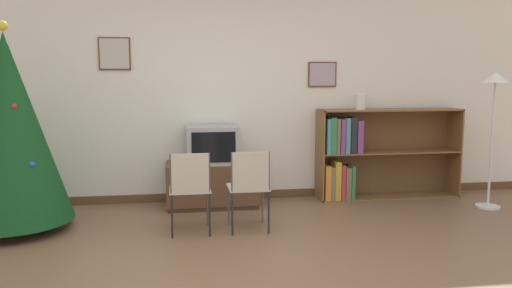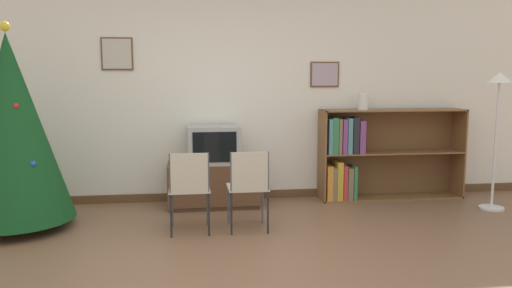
{
  "view_description": "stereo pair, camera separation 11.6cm",
  "coord_description": "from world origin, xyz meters",
  "px_view_note": "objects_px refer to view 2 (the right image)",
  "views": [
    {
      "loc": [
        -0.51,
        -3.68,
        1.54
      ],
      "look_at": [
        0.29,
        1.35,
        0.85
      ],
      "focal_mm": 35.0,
      "sensor_mm": 36.0,
      "label": 1
    },
    {
      "loc": [
        -0.39,
        -3.7,
        1.54
      ],
      "look_at": [
        0.29,
        1.35,
        0.85
      ],
      "focal_mm": 35.0,
      "sensor_mm": 36.0,
      "label": 2
    }
  ],
  "objects_px": {
    "vase": "(363,101)",
    "folding_chair_left": "(189,187)",
    "television": "(214,144)",
    "bookshelf": "(365,155)",
    "standing_lamp": "(498,105)",
    "tv_console": "(214,184)",
    "folding_chair_right": "(249,185)",
    "christmas_tree": "(11,128)"
  },
  "relations": [
    {
      "from": "standing_lamp",
      "to": "bookshelf",
      "type": "bearing_deg",
      "value": 151.94
    },
    {
      "from": "tv_console",
      "to": "folding_chair_left",
      "type": "xyz_separation_m",
      "value": [
        -0.29,
        -1.06,
        0.21
      ]
    },
    {
      "from": "folding_chair_right",
      "to": "christmas_tree",
      "type": "bearing_deg",
      "value": 169.72
    },
    {
      "from": "tv_console",
      "to": "folding_chair_left",
      "type": "relative_size",
      "value": 1.32
    },
    {
      "from": "tv_console",
      "to": "bookshelf",
      "type": "bearing_deg",
      "value": 3.25
    },
    {
      "from": "folding_chair_right",
      "to": "television",
      "type": "bearing_deg",
      "value": 105.33
    },
    {
      "from": "television",
      "to": "folding_chair_left",
      "type": "height_order",
      "value": "television"
    },
    {
      "from": "television",
      "to": "folding_chair_right",
      "type": "xyz_separation_m",
      "value": [
        0.29,
        -1.06,
        -0.27
      ]
    },
    {
      "from": "folding_chair_right",
      "to": "bookshelf",
      "type": "height_order",
      "value": "bookshelf"
    },
    {
      "from": "folding_chair_left",
      "to": "standing_lamp",
      "type": "height_order",
      "value": "standing_lamp"
    },
    {
      "from": "bookshelf",
      "to": "standing_lamp",
      "type": "xyz_separation_m",
      "value": [
        1.3,
        -0.7,
        0.66
      ]
    },
    {
      "from": "folding_chair_left",
      "to": "bookshelf",
      "type": "bearing_deg",
      "value": 27.96
    },
    {
      "from": "bookshelf",
      "to": "vase",
      "type": "relative_size",
      "value": 8.99
    },
    {
      "from": "folding_chair_left",
      "to": "standing_lamp",
      "type": "relative_size",
      "value": 0.52
    },
    {
      "from": "vase",
      "to": "standing_lamp",
      "type": "relative_size",
      "value": 0.13
    },
    {
      "from": "television",
      "to": "vase",
      "type": "distance_m",
      "value": 1.92
    },
    {
      "from": "christmas_tree",
      "to": "vase",
      "type": "height_order",
      "value": "christmas_tree"
    },
    {
      "from": "folding_chair_left",
      "to": "standing_lamp",
      "type": "xyz_separation_m",
      "value": [
        3.5,
        0.47,
        0.75
      ]
    },
    {
      "from": "christmas_tree",
      "to": "standing_lamp",
      "type": "height_order",
      "value": "christmas_tree"
    },
    {
      "from": "standing_lamp",
      "to": "folding_chair_right",
      "type": "bearing_deg",
      "value": -170.83
    },
    {
      "from": "television",
      "to": "bookshelf",
      "type": "xyz_separation_m",
      "value": [
        1.91,
        0.11,
        -0.19
      ]
    },
    {
      "from": "standing_lamp",
      "to": "folding_chair_left",
      "type": "bearing_deg",
      "value": -172.33
    },
    {
      "from": "television",
      "to": "folding_chair_right",
      "type": "height_order",
      "value": "television"
    },
    {
      "from": "christmas_tree",
      "to": "standing_lamp",
      "type": "bearing_deg",
      "value": 0.54
    },
    {
      "from": "tv_console",
      "to": "standing_lamp",
      "type": "distance_m",
      "value": 3.4
    },
    {
      "from": "television",
      "to": "folding_chair_left",
      "type": "distance_m",
      "value": 1.13
    },
    {
      "from": "tv_console",
      "to": "vase",
      "type": "relative_size",
      "value": 5.32
    },
    {
      "from": "folding_chair_left",
      "to": "bookshelf",
      "type": "distance_m",
      "value": 2.49
    },
    {
      "from": "folding_chair_right",
      "to": "tv_console",
      "type": "bearing_deg",
      "value": 105.3
    },
    {
      "from": "television",
      "to": "folding_chair_left",
      "type": "bearing_deg",
      "value": -105.33
    },
    {
      "from": "folding_chair_right",
      "to": "bookshelf",
      "type": "distance_m",
      "value": 2.0
    },
    {
      "from": "tv_console",
      "to": "standing_lamp",
      "type": "xyz_separation_m",
      "value": [
        3.21,
        -0.59,
        0.96
      ]
    },
    {
      "from": "christmas_tree",
      "to": "vase",
      "type": "relative_size",
      "value": 10.17
    },
    {
      "from": "folding_chair_right",
      "to": "bookshelf",
      "type": "bearing_deg",
      "value": 35.78
    },
    {
      "from": "vase",
      "to": "standing_lamp",
      "type": "bearing_deg",
      "value": -26.6
    },
    {
      "from": "folding_chair_right",
      "to": "bookshelf",
      "type": "xyz_separation_m",
      "value": [
        1.62,
        1.17,
        0.08
      ]
    },
    {
      "from": "folding_chair_right",
      "to": "standing_lamp",
      "type": "height_order",
      "value": "standing_lamp"
    },
    {
      "from": "christmas_tree",
      "to": "vase",
      "type": "xyz_separation_m",
      "value": [
        3.9,
        0.73,
        0.2
      ]
    },
    {
      "from": "vase",
      "to": "folding_chair_left",
      "type": "bearing_deg",
      "value": -151.84
    },
    {
      "from": "television",
      "to": "tv_console",
      "type": "bearing_deg",
      "value": 90.0
    },
    {
      "from": "christmas_tree",
      "to": "folding_chair_right",
      "type": "xyz_separation_m",
      "value": [
        2.33,
        -0.42,
        -0.56
      ]
    },
    {
      "from": "folding_chair_left",
      "to": "vase",
      "type": "bearing_deg",
      "value": 28.16
    }
  ]
}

